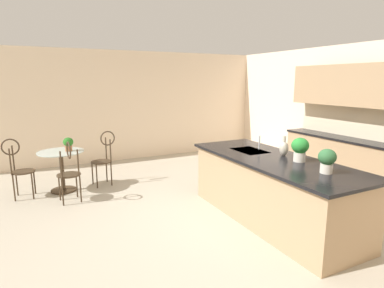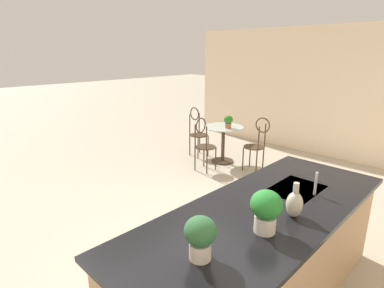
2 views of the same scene
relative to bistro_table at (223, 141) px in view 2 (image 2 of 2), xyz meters
name	(u,v)px [view 2 (image 2 of 2)]	position (x,y,z in m)	size (l,w,h in m)	color
ground_plane	(210,246)	(2.36, 1.73, -0.45)	(40.00, 40.00, 0.00)	#B2A893
wall_left_window	(353,95)	(-1.90, 1.73, 0.90)	(0.12, 7.80, 2.70)	beige
kitchen_island	(261,256)	(2.66, 2.58, 0.02)	(2.80, 1.06, 0.92)	tan
bistro_table	(223,141)	(0.00, 0.00, 0.00)	(0.80, 0.80, 0.74)	#3D2D1E
chair_near_window	(197,129)	(0.05, -0.68, 0.13)	(0.42, 0.50, 1.04)	#3D2D1E
chair_by_island	(257,142)	(-0.04, 0.76, 0.13)	(0.42, 0.50, 1.04)	#3D2D1E
chair_toward_desk	(204,142)	(0.65, 0.06, 0.13)	(0.50, 0.41, 1.04)	#3D2D1E
sink_faucet	(316,184)	(2.11, 2.76, 0.58)	(0.02, 0.02, 0.22)	#B2B5BA
potted_plant_on_table	(228,121)	(0.03, 0.14, 0.43)	(0.18, 0.18, 0.25)	#9E603D
potted_plant_counter_near	(266,209)	(2.96, 2.76, 0.66)	(0.23, 0.23, 0.32)	beige
potted_plant_counter_far	(200,235)	(3.51, 2.63, 0.64)	(0.21, 0.21, 0.29)	beige
vase_on_counter	(294,204)	(2.61, 2.80, 0.58)	(0.13, 0.13, 0.29)	#BCB29E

